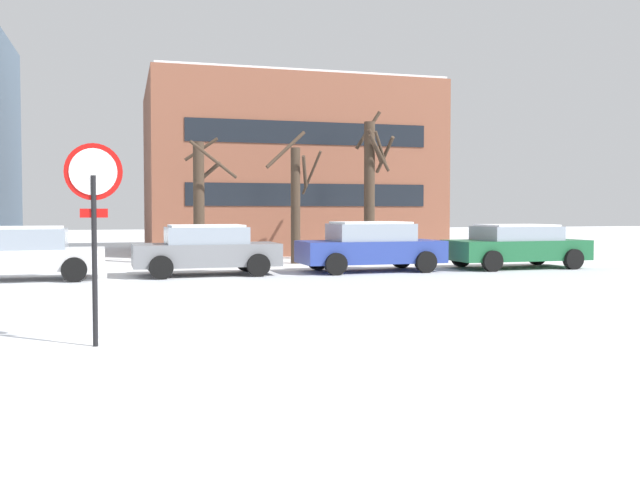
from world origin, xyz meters
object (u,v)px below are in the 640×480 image
Objects in this scene: stop_sign at (94,204)px; parked_car_green at (516,246)px; parked_car_gray at (206,249)px; parked_car_white at (19,253)px; parked_car_blue at (371,246)px.

parked_car_green is (12.43, 9.98, -1.19)m from stop_sign.
parked_car_gray reaches higher than parked_car_green.
parked_car_gray reaches higher than parked_car_white.
stop_sign is 0.61× the size of parked_car_green.
parked_car_blue is (7.53, 10.04, -1.15)m from stop_sign.
parked_car_white is at bearing 102.82° from stop_sign.
parked_car_green is at bearing -0.97° from parked_car_gray.
parked_car_white reaches higher than parked_car_green.
stop_sign reaches higher than parked_car_gray.
parked_car_blue is at bearing 0.48° from parked_car_white.
parked_car_blue reaches higher than parked_car_white.
stop_sign reaches higher than parked_car_blue.
parked_car_gray is at bearing 2.16° from parked_car_white.
stop_sign is 0.63× the size of parked_car_blue.
parked_car_blue reaches higher than parked_car_green.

